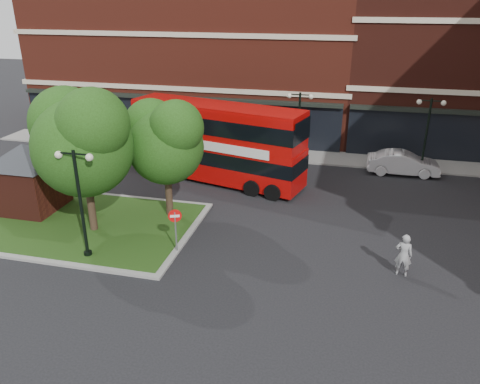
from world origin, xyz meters
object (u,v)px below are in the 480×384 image
(woman, at_px, (404,255))
(car_white, at_px, (403,163))
(bus, at_px, (217,138))
(car_silver, at_px, (190,143))

(woman, height_order, car_white, woman)
(woman, bearing_deg, bus, -30.26)
(car_silver, bearing_deg, bus, -145.94)
(bus, distance_m, car_white, 12.21)
(woman, bearing_deg, car_white, -84.89)
(bus, relative_size, car_silver, 3.01)
(car_silver, xyz_separation_m, car_white, (15.05, -1.39, 0.10))
(bus, distance_m, woman, 13.74)
(car_silver, bearing_deg, car_white, -96.10)
(bus, height_order, car_silver, bus)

